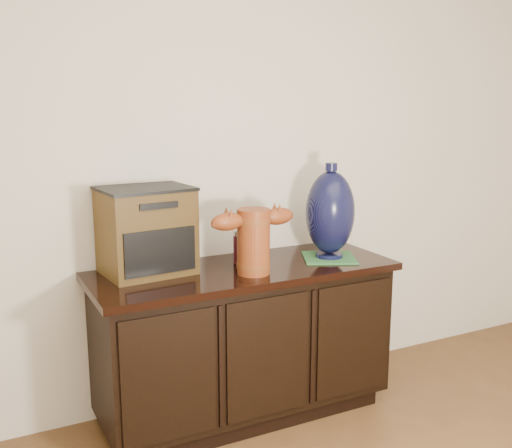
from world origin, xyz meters
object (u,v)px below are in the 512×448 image
sideboard (244,340)px  spray_can (239,247)px  tv_radio (146,230)px  lamp_base (330,213)px  terracotta_vessel (253,237)px

sideboard → spray_can: (0.01, 0.08, 0.45)m
tv_radio → spray_can: size_ratio=2.66×
tv_radio → spray_can: 0.47m
sideboard → spray_can: bearing=80.0°
lamp_base → spray_can: lamp_base is taller
sideboard → lamp_base: (0.46, -0.04, 0.60)m
terracotta_vessel → spray_can: terracotta_vessel is taller
terracotta_vessel → sideboard: bearing=84.7°
tv_radio → lamp_base: 0.91m
terracotta_vessel → lamp_base: 0.47m
tv_radio → sideboard: bearing=-21.4°
terracotta_vessel → tv_radio: size_ratio=1.00×
sideboard → terracotta_vessel: bearing=-92.2°
sideboard → lamp_base: lamp_base is taller
spray_can → terracotta_vessel: bearing=-95.6°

